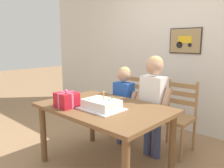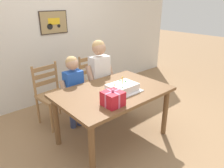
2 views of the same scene
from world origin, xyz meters
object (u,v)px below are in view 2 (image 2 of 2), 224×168
Objects in this scene: dining_table at (113,97)px; child_older at (100,72)px; gift_box_red_large at (113,99)px; birthday_cake at (122,88)px; chair_right at (95,82)px; child_younger at (74,86)px; chair_left at (52,95)px.

dining_table is 0.66m from child_older.
gift_box_red_large reaches higher than dining_table.
chair_right reaches higher than birthday_cake.
gift_box_red_large is (-0.26, -0.30, 0.17)m from dining_table.
child_older is (0.25, 0.59, 0.13)m from dining_table.
child_older reaches higher than child_younger.
gift_box_red_large is 0.23× the size of chair_right.
chair_left is 0.73× the size of child_older.
child_younger is (0.05, 0.89, -0.14)m from gift_box_red_large.
child_older is at bearing -27.31° from chair_left.
child_older is (-0.14, -0.34, 0.30)m from chair_right.
child_younger is (-0.22, 0.59, 0.03)m from dining_table.
gift_box_red_large is at bearing -83.70° from chair_left.
gift_box_red_large is at bearing -119.96° from child_older.
chair_left is at bearing 114.28° from birthday_cake.
child_younger is (-0.47, 0.00, -0.10)m from child_older.
gift_box_red_large is at bearing -118.21° from chair_right.
gift_box_red_large and chair_left have the same top height.
chair_right is 0.72m from child_younger.
child_younger reaches higher than dining_table.
child_older is at bearing 60.04° from gift_box_red_large.
child_younger reaches higher than chair_left.
chair_left is at bearing 113.27° from dining_table.
dining_table is at bearing -112.79° from child_older.
child_older is (0.65, -0.34, 0.30)m from chair_left.
chair_left is 1.00× the size of chair_right.
child_older reaches higher than gift_box_red_large.
gift_box_red_large is at bearing -93.02° from child_younger.
chair_left is (-0.47, 1.03, -0.31)m from birthday_cake.
child_older is at bearing 75.17° from birthday_cake.
dining_table is 6.70× the size of gift_box_red_large.
gift_box_red_large reaches higher than birthday_cake.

